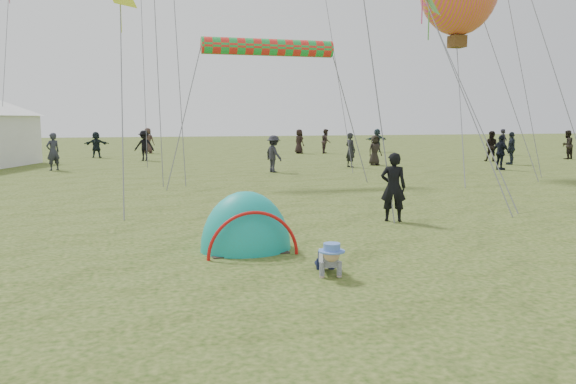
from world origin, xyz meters
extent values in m
plane|color=#183609|center=(0.00, 0.00, 0.00)|extent=(140.00, 140.00, 0.00)
ellipsoid|color=teal|center=(-1.38, 2.77, 0.00)|extent=(1.75, 1.46, 2.21)
imported|color=black|center=(2.56, 4.75, 0.82)|extent=(0.71, 0.60, 1.65)
imported|color=black|center=(20.46, 25.33, 0.87)|extent=(0.76, 0.68, 1.75)
imported|color=black|center=(16.25, 20.52, 0.87)|extent=(1.07, 1.05, 1.73)
imported|color=black|center=(13.45, 15.81, 0.83)|extent=(0.56, 1.03, 1.67)
imported|color=black|center=(-2.92, 26.28, 0.88)|extent=(1.27, 0.94, 1.76)
imported|color=black|center=(8.73, 19.85, 0.79)|extent=(0.85, 0.64, 1.58)
imported|color=black|center=(-5.79, 29.77, 0.81)|extent=(1.53, 0.55, 1.62)
imported|color=#292B35|center=(-7.15, 21.00, 0.89)|extent=(0.77, 0.72, 1.78)
imported|color=#322624|center=(9.54, 30.14, 0.85)|extent=(0.93, 1.02, 1.71)
imported|color=#1C232E|center=(15.93, 18.38, 0.87)|extent=(1.06, 0.98, 1.74)
imported|color=black|center=(7.69, 30.54, 0.85)|extent=(0.81, 0.97, 1.69)
imported|color=#263943|center=(13.71, 30.79, 0.85)|extent=(1.59, 0.54, 1.71)
imported|color=black|center=(7.04, 19.01, 0.87)|extent=(0.60, 0.73, 1.73)
imported|color=black|center=(21.76, 20.99, 0.87)|extent=(1.02, 0.90, 1.74)
imported|color=#24242C|center=(2.70, 17.46, 0.84)|extent=(0.95, 1.23, 1.68)
imported|color=#3C2A27|center=(-2.57, 33.49, 0.89)|extent=(1.02, 0.86, 1.79)
cylinder|color=red|center=(1.67, 14.05, 5.14)|extent=(5.10, 0.64, 0.64)
plane|color=green|center=(6.16, 9.86, 6.30)|extent=(1.09, 1.09, 0.89)
camera|label=1|loc=(-3.29, -7.39, 2.45)|focal=35.00mm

